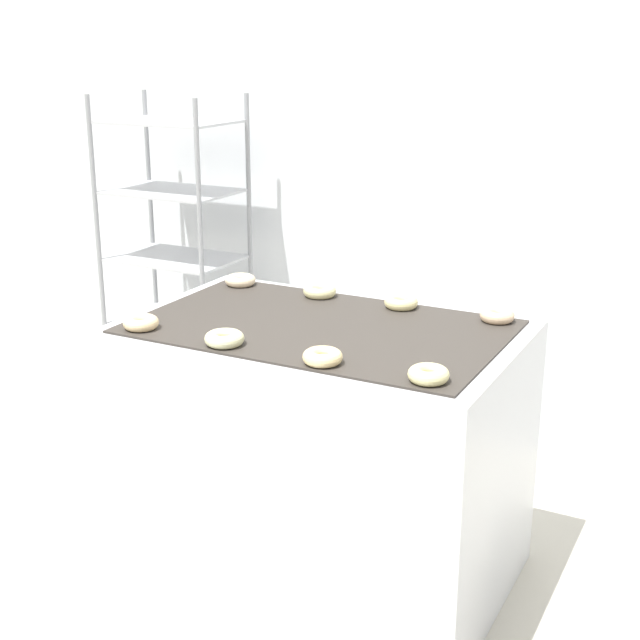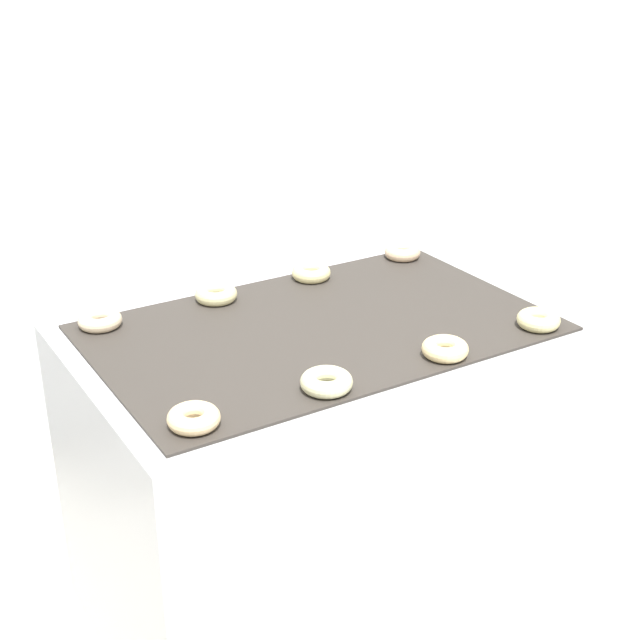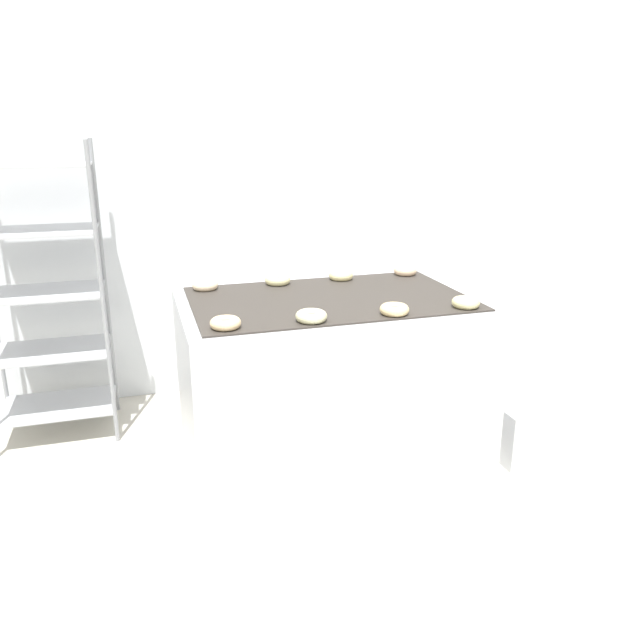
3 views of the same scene
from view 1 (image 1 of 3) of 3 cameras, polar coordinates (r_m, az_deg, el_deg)
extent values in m
cube|color=silver|center=(4.31, 8.90, 10.20)|extent=(8.00, 0.05, 2.80)
cube|color=silver|center=(3.30, 0.00, -8.52)|extent=(1.38, 0.91, 0.97)
cube|color=#38332D|center=(3.12, 0.00, -0.42)|extent=(1.27, 0.80, 0.01)
cube|color=#262628|center=(2.73, 3.11, -9.85)|extent=(0.12, 0.07, 0.10)
cylinder|color=gray|center=(4.69, -13.91, 3.53)|extent=(0.02, 0.02, 1.68)
cylinder|color=gray|center=(4.31, -7.55, 2.67)|extent=(0.02, 0.02, 1.68)
cylinder|color=gray|center=(5.02, -10.64, 4.64)|extent=(0.02, 0.02, 1.68)
cylinder|color=gray|center=(4.66, -4.48, 3.91)|extent=(0.02, 0.02, 1.68)
cube|color=#B7BABF|center=(4.87, -8.83, -3.98)|extent=(0.63, 0.44, 0.01)
cube|color=#B7BABF|center=(4.75, -9.02, -0.11)|extent=(0.63, 0.44, 0.01)
cube|color=#B7BABF|center=(4.66, -9.22, 3.94)|extent=(0.63, 0.44, 0.01)
cube|color=#B7BABF|center=(4.59, -9.43, 8.12)|extent=(0.63, 0.44, 0.01)
cube|color=#B7BABF|center=(4.55, -9.65, 12.40)|extent=(0.63, 0.44, 0.01)
cube|color=silver|center=(3.15, 18.78, -17.96)|extent=(0.35, 0.32, 0.31)
torus|color=beige|center=(3.14, -11.39, -0.17)|extent=(0.12, 0.12, 0.04)
torus|color=beige|center=(2.93, -6.14, -1.18)|extent=(0.13, 0.13, 0.04)
torus|color=beige|center=(2.75, 0.17, -2.37)|extent=(0.13, 0.13, 0.04)
torus|color=beige|center=(2.62, 6.96, -3.48)|extent=(0.12, 0.12, 0.04)
torus|color=beige|center=(3.64, -5.12, 2.56)|extent=(0.12, 0.12, 0.04)
torus|color=beige|center=(3.46, -0.02, 1.86)|extent=(0.13, 0.13, 0.04)
torus|color=beige|center=(3.33, 5.21, 1.13)|extent=(0.13, 0.13, 0.04)
torus|color=beige|center=(3.22, 11.27, 0.29)|extent=(0.12, 0.12, 0.04)
camera|label=2|loc=(2.66, -49.97, 13.75)|focal=50.00mm
camera|label=3|loc=(2.24, -63.38, 2.91)|focal=35.00mm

